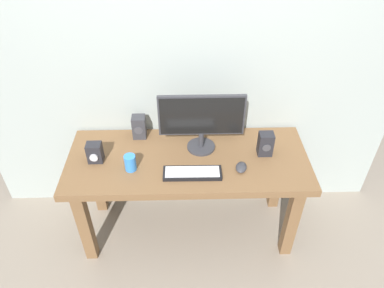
# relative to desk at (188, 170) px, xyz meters

# --- Properties ---
(ground_plane) EXTENTS (6.00, 6.00, 0.00)m
(ground_plane) POSITION_rel_desk_xyz_m (0.00, 0.00, -0.62)
(ground_plane) COLOR gray
(wall_back) EXTENTS (3.02, 0.04, 3.00)m
(wall_back) POSITION_rel_desk_xyz_m (0.00, 0.37, 0.88)
(wall_back) COLOR #9EA8A3
(wall_back) RESTS_ON ground_plane
(desk) EXTENTS (1.61, 0.65, 0.73)m
(desk) POSITION_rel_desk_xyz_m (0.00, 0.00, 0.00)
(desk) COLOR brown
(desk) RESTS_ON ground_plane
(monitor) EXTENTS (0.57, 0.19, 0.41)m
(monitor) POSITION_rel_desk_xyz_m (0.09, 0.12, 0.34)
(monitor) COLOR #333338
(monitor) RESTS_ON desk
(keyboard_primary) EXTENTS (0.37, 0.13, 0.03)m
(keyboard_primary) POSITION_rel_desk_xyz_m (0.03, -0.16, 0.12)
(keyboard_primary) COLOR black
(keyboard_primary) RESTS_ON desk
(mouse) EXTENTS (0.09, 0.12, 0.03)m
(mouse) POSITION_rel_desk_xyz_m (0.34, -0.12, 0.13)
(mouse) COLOR #333338
(mouse) RESTS_ON desk
(speaker_right) EXTENTS (0.10, 0.08, 0.17)m
(speaker_right) POSITION_rel_desk_xyz_m (0.52, 0.03, 0.19)
(speaker_right) COLOR #232328
(speaker_right) RESTS_ON desk
(speaker_left) EXTENTS (0.09, 0.09, 0.17)m
(speaker_left) POSITION_rel_desk_xyz_m (-0.34, 0.24, 0.20)
(speaker_left) COLOR #333338
(speaker_left) RESTS_ON desk
(audio_controller) EXTENTS (0.10, 0.09, 0.14)m
(audio_controller) POSITION_rel_desk_xyz_m (-0.61, -0.01, 0.18)
(audio_controller) COLOR #232328
(audio_controller) RESTS_ON desk
(coffee_mug) EXTENTS (0.07, 0.07, 0.11)m
(coffee_mug) POSITION_rel_desk_xyz_m (-0.37, -0.10, 0.17)
(coffee_mug) COLOR #337FD8
(coffee_mug) RESTS_ON desk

